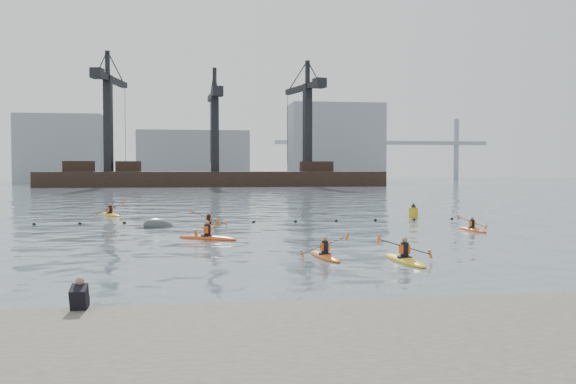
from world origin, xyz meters
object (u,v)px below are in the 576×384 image
mooring_buoy (159,227)px  kayaker_0 (325,255)px  kayaker_4 (472,229)px  kayaker_5 (110,214)px  kayaker_3 (209,225)px  nav_buoy (413,212)px  kayaker_2 (207,237)px  kayaker_1 (405,259)px

mooring_buoy → kayaker_0: bearing=-61.7°
kayaker_4 → kayaker_5: bearing=-38.9°
kayaker_0 → kayaker_3: size_ratio=0.93×
kayaker_0 → kayaker_4: size_ratio=1.09×
kayaker_3 → kayaker_4: kayaker_3 is taller
kayaker_0 → nav_buoy: nav_buoy is taller
kayaker_3 → mooring_buoy: 3.31m
kayaker_5 → mooring_buoy: size_ratio=1.56×
kayaker_2 → kayaker_3: 6.79m
nav_buoy → kayaker_2: bearing=-142.1°
kayaker_3 → kayaker_1: bearing=-59.4°
kayaker_1 → mooring_buoy: kayaker_1 is taller
kayaker_4 → mooring_buoy: (-19.45, 5.05, -0.09)m
mooring_buoy → kayaker_5: bearing=114.3°
nav_buoy → kayaker_3: bearing=-160.2°
kayaker_4 → kayaker_5: (-24.06, 15.29, 0.02)m
kayaker_4 → nav_buoy: 10.19m
kayaker_1 → kayaker_5: kayaker_5 is taller
kayaker_3 → nav_buoy: 17.04m
kayaker_5 → nav_buoy: bearing=-41.9°
kayaker_5 → nav_buoy: kayaker_5 is taller
kayaker_0 → kayaker_3: 15.22m
kayaker_1 → kayaker_4: size_ratio=1.20×
mooring_buoy → kayaker_3: bearing=-11.2°
kayaker_2 → mooring_buoy: 8.06m
kayaker_2 → mooring_buoy: size_ratio=1.56×
kayaker_4 → kayaker_3: bearing=-21.7°
kayaker_0 → kayaker_3: bearing=99.6°
kayaker_2 → kayaker_4: kayaker_2 is taller
kayaker_0 → kayaker_1: size_ratio=0.91×
kayaker_0 → nav_buoy: (11.18, 20.20, 0.30)m
nav_buoy → kayaker_1: bearing=-110.5°
kayaker_5 → nav_buoy: 24.43m
kayaker_2 → kayaker_5: kayaker_5 is taller
kayaker_0 → kayaker_2: 9.12m
kayaker_1 → mooring_buoy: bearing=117.3°
kayaker_0 → mooring_buoy: size_ratio=1.51×
kayaker_1 → kayaker_2: bearing=124.6°
kayaker_0 → kayaker_4: 15.14m
kayaker_0 → kayaker_1: (3.04, -1.57, 0.01)m
kayaker_4 → mooring_buoy: size_ratio=1.38×
kayaker_2 → mooring_buoy: bearing=54.1°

